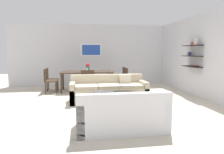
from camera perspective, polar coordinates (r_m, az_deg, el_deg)
ground_plane at (r=6.07m, az=-0.32°, el=-7.29°), size 18.00×18.00×0.00m
back_wall_unit at (r=9.42m, az=-1.74°, el=6.08°), size 8.40×0.09×2.70m
right_wall_shelf_unit at (r=7.51m, az=22.53°, el=5.34°), size 0.34×8.20×2.70m
sofa_beige at (r=6.33m, az=-0.94°, el=-3.99°), size 2.29×0.90×0.78m
loveseat_white at (r=4.04m, az=2.44°, el=-10.31°), size 1.68×0.90×0.78m
coffee_table at (r=5.28m, az=2.04°, el=-7.32°), size 1.03×1.07×0.38m
decorative_bowl at (r=5.19m, az=1.07°, el=-4.92°), size 0.36×0.36×0.08m
candle_jar at (r=5.28m, az=4.01°, el=-4.84°), size 0.08×0.08×0.07m
apple_on_coffee_table at (r=5.19m, az=-0.31°, el=-4.98°), size 0.08×0.08×0.08m
dining_table at (r=7.99m, az=-6.98°, el=1.08°), size 1.96×0.92×0.75m
dining_chair_right_near at (r=7.97m, az=3.11°, el=-0.19°), size 0.44×0.44×0.88m
dining_chair_foot at (r=7.15m, az=-6.73°, el=-1.04°), size 0.44×0.44×0.88m
dining_chair_left_near at (r=7.89m, az=-17.04°, el=-0.56°), size 0.44×0.44×0.88m
dining_chair_right_far at (r=8.37m, az=2.53°, el=0.16°), size 0.44×0.44×0.88m
dining_chair_left_far at (r=8.29m, az=-16.64°, el=-0.19°), size 0.44×0.44×0.88m
wine_glass_foot at (r=7.58m, az=-6.90°, el=2.12°), size 0.08×0.08×0.16m
wine_glass_left_far at (r=8.10m, az=-12.09°, el=2.39°), size 0.07×0.07×0.18m
wine_glass_right_near at (r=7.92m, az=-1.78°, el=2.48°), size 0.08×0.08×0.17m
centerpiece_vase at (r=7.93m, az=-6.71°, el=2.68°), size 0.16×0.16×0.32m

